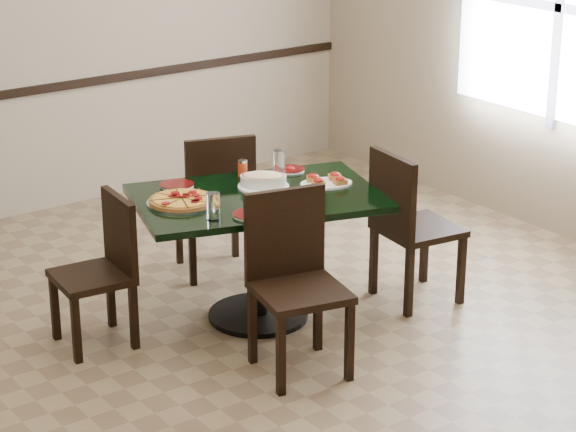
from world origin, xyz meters
TOP-DOWN VIEW (x-y plane):
  - floor at (0.00, 0.00)m, footprint 5.50×5.50m
  - room_shell at (1.02, 1.73)m, footprint 5.50×5.50m
  - main_table at (0.06, 0.30)m, footprint 1.54×1.22m
  - chair_far at (0.21, 0.96)m, footprint 0.55×0.55m
  - chair_near at (-0.12, -0.29)m, footprint 0.53×0.53m
  - chair_right at (0.89, -0.03)m, footprint 0.48×0.48m
  - chair_left at (-0.78, 0.54)m, footprint 0.42×0.42m
  - pepperoni_pizza at (-0.35, 0.42)m, footprint 0.39×0.39m
  - lasagna_casserole at (0.16, 0.38)m, footprint 0.31×0.30m
  - bread_basket at (0.15, 0.04)m, footprint 0.28×0.25m
  - bruschetta_platter at (0.48, 0.21)m, footprint 0.36×0.31m
  - side_plate_near at (-0.16, 0.04)m, footprint 0.19×0.19m
  - side_plate_far_r at (0.47, 0.54)m, footprint 0.17×0.17m
  - side_plate_far_l at (-0.22, 0.69)m, footprint 0.19×0.19m
  - napkin_setting at (-0.13, 0.03)m, footprint 0.19×0.19m
  - water_glass_a at (0.37, 0.51)m, footprint 0.07×0.07m
  - water_glass_b at (-0.36, 0.09)m, footprint 0.07×0.07m
  - pepper_shaker at (0.19, 0.63)m, footprint 0.06×0.06m

SIDE VIEW (x-z plane):
  - floor at x=0.00m, z-range 0.00..0.00m
  - chair_left at x=-0.78m, z-range 0.05..0.88m
  - chair_right at x=0.89m, z-range 0.06..0.98m
  - chair_far at x=0.21m, z-range 0.06..0.99m
  - chair_near at x=-0.12m, z-range 0.06..1.00m
  - main_table at x=0.06m, z-range 0.19..0.94m
  - napkin_setting at x=-0.13m, z-range 0.75..0.76m
  - side_plate_near at x=-0.16m, z-range 0.75..0.77m
  - side_plate_far_l at x=-0.22m, z-range 0.75..0.77m
  - side_plate_far_r at x=0.47m, z-range 0.74..0.77m
  - pepperoni_pizza at x=-0.35m, z-range 0.75..0.79m
  - bruschetta_platter at x=0.48m, z-range 0.75..0.80m
  - bread_basket at x=0.15m, z-range 0.74..0.84m
  - lasagna_casserole at x=0.16m, z-range 0.75..0.84m
  - pepper_shaker at x=0.19m, z-range 0.75..0.85m
  - water_glass_a at x=0.37m, z-range 0.75..0.90m
  - water_glass_b at x=-0.36m, z-range 0.75..0.90m
  - room_shell at x=1.02m, z-range -1.58..3.92m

